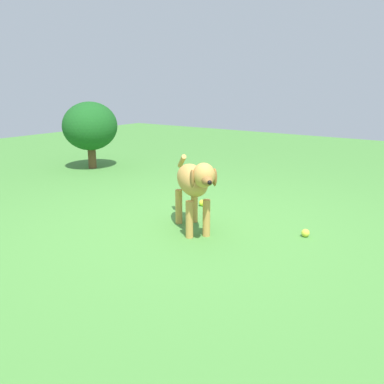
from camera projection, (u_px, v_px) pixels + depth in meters
ground at (190, 233)px, 3.48m from camera, size 14.00×14.00×0.00m
dog at (194, 183)px, 3.40m from camera, size 0.64×0.76×0.64m
tennis_ball_0 at (305, 233)px, 3.37m from camera, size 0.07×0.07×0.07m
tennis_ball_1 at (202, 203)px, 4.22m from camera, size 0.07×0.07×0.07m
shrub_near at (90, 126)px, 5.95m from camera, size 0.81×0.73×0.96m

